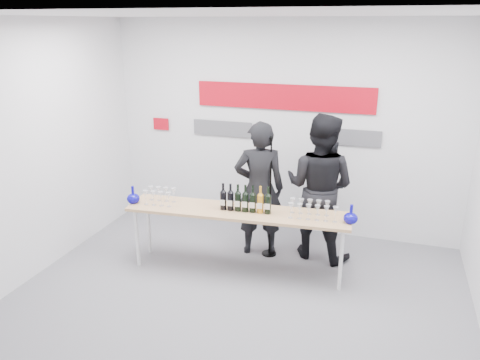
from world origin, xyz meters
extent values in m
plane|color=slate|center=(0.00, 0.00, 0.00)|extent=(5.00, 5.00, 0.00)
cube|color=silver|center=(0.00, 2.00, 1.50)|extent=(5.00, 0.04, 3.00)
cube|color=#B70717|center=(0.00, 1.97, 1.95)|extent=(2.50, 0.02, 0.35)
cube|color=#59595E|center=(-0.90, 1.97, 1.45)|extent=(0.90, 0.02, 0.22)
cube|color=#59595E|center=(0.90, 1.97, 1.45)|extent=(0.90, 0.02, 0.22)
cube|color=#B70717|center=(-1.90, 1.97, 1.45)|extent=(0.25, 0.02, 0.18)
cube|color=tan|center=(-0.20, 0.55, 0.78)|extent=(2.70, 0.74, 0.04)
cylinder|color=silver|center=(-1.42, 0.27, 0.38)|extent=(0.04, 0.04, 0.77)
cylinder|color=silver|center=(1.06, 0.47, 0.38)|extent=(0.04, 0.04, 0.77)
cylinder|color=silver|center=(-1.45, 0.62, 0.38)|extent=(0.04, 0.04, 0.77)
cylinder|color=silver|center=(1.03, 0.82, 0.38)|extent=(0.04, 0.04, 0.77)
imported|color=black|center=(-0.09, 1.11, 0.89)|extent=(0.75, 0.61, 1.78)
imported|color=black|center=(0.66, 1.26, 0.94)|extent=(1.05, 0.90, 1.89)
cylinder|color=black|center=(0.07, 1.07, 0.01)|extent=(0.19, 0.19, 0.02)
cylinder|color=black|center=(0.07, 1.07, 0.79)|extent=(0.02, 0.02, 1.58)
sphere|color=black|center=(0.07, 1.03, 1.60)|extent=(0.05, 0.05, 0.05)
camera|label=1|loc=(1.43, -4.35, 2.93)|focal=35.00mm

